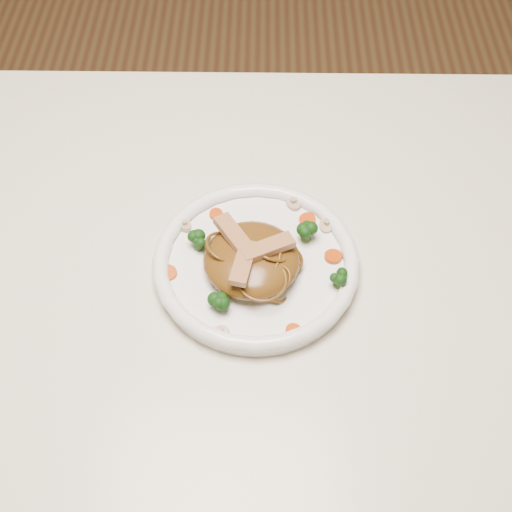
{
  "coord_description": "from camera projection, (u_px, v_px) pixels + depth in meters",
  "views": [
    {
      "loc": [
        0.09,
        -0.5,
        1.45
      ],
      "look_at": [
        0.08,
        0.0,
        0.78
      ],
      "focal_mm": 47.45,
      "sensor_mm": 36.0,
      "label": 1
    }
  ],
  "objects": [
    {
      "name": "broccoli_3",
      "position": [
        340.0,
        279.0,
        0.82
      ],
      "size": [
        0.03,
        0.03,
        0.03
      ],
      "primitive_type": null,
      "rotation": [
        0.0,
        0.0,
        0.43
      ],
      "color": "#0D390B",
      "rests_on": "plate"
    },
    {
      "name": "carrot_3",
      "position": [
        216.0,
        214.0,
        0.89
      ],
      "size": [
        0.02,
        0.02,
        0.0
      ],
      "primitive_type": "cylinder",
      "rotation": [
        0.0,
        0.0,
        0.21
      ],
      "color": "#B83806",
      "rests_on": "plate"
    },
    {
      "name": "plate",
      "position": [
        256.0,
        266.0,
        0.86
      ],
      "size": [
        0.33,
        0.33,
        0.02
      ],
      "primitive_type": "cylinder",
      "rotation": [
        0.0,
        0.0,
        -0.35
      ],
      "color": "white",
      "rests_on": "table"
    },
    {
      "name": "table",
      "position": [
        196.0,
        313.0,
        0.94
      ],
      "size": [
        1.2,
        0.8,
        0.75
      ],
      "color": "beige",
      "rests_on": "ground"
    },
    {
      "name": "broccoli_0",
      "position": [
        307.0,
        230.0,
        0.86
      ],
      "size": [
        0.03,
        0.03,
        0.03
      ],
      "primitive_type": null,
      "rotation": [
        0.0,
        0.0,
        -0.11
      ],
      "color": "#0D390B",
      "rests_on": "plate"
    },
    {
      "name": "carrot_0",
      "position": [
        307.0,
        220.0,
        0.89
      ],
      "size": [
        0.03,
        0.03,
        0.0
      ],
      "primitive_type": "cylinder",
      "rotation": [
        0.0,
        0.0,
        0.33
      ],
      "color": "#B83806",
      "rests_on": "plate"
    },
    {
      "name": "carrot_2",
      "position": [
        333.0,
        256.0,
        0.85
      ],
      "size": [
        0.03,
        0.03,
        0.0
      ],
      "primitive_type": "cylinder",
      "rotation": [
        0.0,
        0.0,
        -0.36
      ],
      "color": "#B83806",
      "rests_on": "plate"
    },
    {
      "name": "broccoli_1",
      "position": [
        198.0,
        241.0,
        0.85
      ],
      "size": [
        0.02,
        0.02,
        0.03
      ],
      "primitive_type": null,
      "rotation": [
        0.0,
        0.0,
        -0.11
      ],
      "color": "#0D390B",
      "rests_on": "plate"
    },
    {
      "name": "carrot_4",
      "position": [
        293.0,
        331.0,
        0.79
      ],
      "size": [
        0.02,
        0.02,
        0.0
      ],
      "primitive_type": "cylinder",
      "rotation": [
        0.0,
        0.0,
        0.34
      ],
      "color": "#B83806",
      "rests_on": "plate"
    },
    {
      "name": "ground",
      "position": [
        218.0,
        474.0,
        1.46
      ],
      "size": [
        4.0,
        4.0,
        0.0
      ],
      "primitive_type": "plane",
      "color": "#56321D",
      "rests_on": "ground"
    },
    {
      "name": "chicken_a",
      "position": [
        268.0,
        248.0,
        0.81
      ],
      "size": [
        0.07,
        0.05,
        0.01
      ],
      "primitive_type": "cube",
      "rotation": [
        0.0,
        0.0,
        0.46
      ],
      "color": "tan",
      "rests_on": "noodle_mound"
    },
    {
      "name": "mushroom_1",
      "position": [
        327.0,
        224.0,
        0.88
      ],
      "size": [
        0.03,
        0.03,
        0.01
      ],
      "primitive_type": "cylinder",
      "rotation": [
        0.0,
        0.0,
        1.37
      ],
      "color": "#C5B093",
      "rests_on": "plate"
    },
    {
      "name": "chicken_b",
      "position": [
        234.0,
        235.0,
        0.82
      ],
      "size": [
        0.05,
        0.07,
        0.01
      ],
      "primitive_type": "cube",
      "rotation": [
        0.0,
        0.0,
        2.16
      ],
      "color": "tan",
      "rests_on": "noodle_mound"
    },
    {
      "name": "noodle_mound",
      "position": [
        252.0,
        260.0,
        0.83
      ],
      "size": [
        0.13,
        0.13,
        0.04
      ],
      "primitive_type": "ellipsoid",
      "rotation": [
        0.0,
        0.0,
        -0.07
      ],
      "color": "brown",
      "rests_on": "plate"
    },
    {
      "name": "carrot_1",
      "position": [
        168.0,
        273.0,
        0.84
      ],
      "size": [
        0.03,
        0.03,
        0.0
      ],
      "primitive_type": "cylinder",
      "rotation": [
        0.0,
        0.0,
        0.29
      ],
      "color": "#B83806",
      "rests_on": "plate"
    },
    {
      "name": "broccoli_2",
      "position": [
        219.0,
        300.0,
        0.8
      ],
      "size": [
        0.03,
        0.03,
        0.03
      ],
      "primitive_type": null,
      "rotation": [
        0.0,
        0.0,
        0.32
      ],
      "color": "#0D390B",
      "rests_on": "plate"
    },
    {
      "name": "mushroom_0",
      "position": [
        220.0,
        332.0,
        0.79
      ],
      "size": [
        0.02,
        0.02,
        0.01
      ],
      "primitive_type": "cylinder",
      "rotation": [
        0.0,
        0.0,
        0.19
      ],
      "color": "#C5B093",
      "rests_on": "plate"
    },
    {
      "name": "mushroom_2",
      "position": [
        185.0,
        225.0,
        0.88
      ],
      "size": [
        0.03,
        0.03,
        0.01
      ],
      "primitive_type": "cylinder",
      "rotation": [
        0.0,
        0.0,
        -1.12
      ],
      "color": "#C5B093",
      "rests_on": "plate"
    },
    {
      "name": "mushroom_3",
      "position": [
        293.0,
        203.0,
        0.91
      ],
      "size": [
        0.03,
        0.03,
        0.01
      ],
      "primitive_type": "cylinder",
      "rotation": [
        0.0,
        0.0,
        1.88
      ],
      "color": "#C5B093",
      "rests_on": "plate"
    },
    {
      "name": "chicken_c",
      "position": [
        243.0,
        263.0,
        0.8
      ],
      "size": [
        0.03,
        0.07,
        0.01
      ],
      "primitive_type": "cube",
      "rotation": [
        0.0,
        0.0,
        4.51
      ],
      "color": "tan",
      "rests_on": "noodle_mound"
    }
  ]
}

